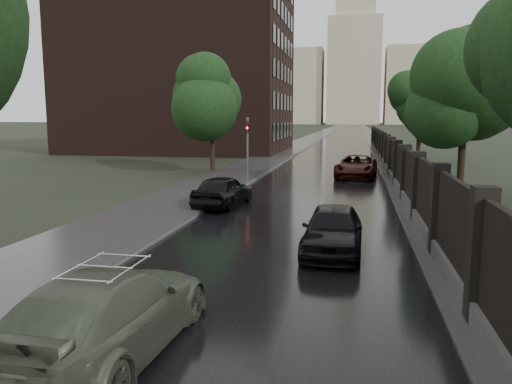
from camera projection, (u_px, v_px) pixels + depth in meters
name	position (u px, v px, depth m)	size (l,w,h in m)	color
road	(350.00, 128.00, 190.05)	(8.00, 420.00, 0.02)	black
sidewalk_left	(334.00, 128.00, 191.20)	(4.00, 420.00, 0.16)	#2D2D2D
verge_right	(365.00, 128.00, 188.98)	(3.00, 420.00, 0.08)	#2D2D2D
fence_right	(389.00, 159.00, 35.78)	(0.45, 75.72, 2.70)	#383533
tree_left_far	(212.00, 100.00, 35.64)	(4.25, 4.25, 7.39)	black
tree_right_b	(465.00, 98.00, 24.93)	(4.08, 4.08, 7.01)	black
tree_right_c	(420.00, 106.00, 42.38)	(4.08, 4.08, 7.01)	black
traffic_light	(248.00, 144.00, 30.49)	(0.16, 0.32, 4.00)	#59595E
brick_building	(182.00, 65.00, 58.21)	(24.00, 18.00, 20.00)	black
stalinist_tower	(354.00, 58.00, 291.06)	(92.00, 30.00, 159.00)	tan
volga_sedan	(107.00, 313.00, 8.31)	(2.10, 5.17, 1.50)	#4B5241
hatchback_left	(223.00, 191.00, 22.40)	(1.69, 4.21, 1.43)	black
car_right_near	(333.00, 229.00, 14.67)	(1.69, 4.20, 1.43)	black
car_right_far	(356.00, 166.00, 33.13)	(2.50, 5.43, 1.51)	black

